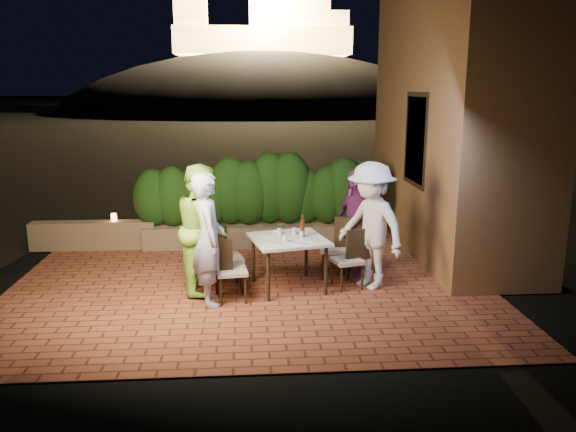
{
  "coord_description": "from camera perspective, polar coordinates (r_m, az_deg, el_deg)",
  "views": [
    {
      "loc": [
        -0.02,
        -7.7,
        2.85
      ],
      "look_at": [
        0.56,
        0.11,
        1.05
      ],
      "focal_mm": 35.0,
      "sensor_mm": 36.0,
      "label": 1
    }
  ],
  "objects": [
    {
      "name": "parapet_lamp",
      "position": [
        10.54,
        -17.27,
        -0.15
      ],
      "size": [
        0.1,
        0.1,
        0.14
      ],
      "primitive_type": "cylinder",
      "color": "orange",
      "rests_on": "parapet"
    },
    {
      "name": "planter",
      "position": [
        10.35,
        -2.86,
        -1.91
      ],
      "size": [
        4.2,
        0.55,
        0.4
      ],
      "primitive_type": "cube",
      "color": "#725F48",
      "rests_on": "ground"
    },
    {
      "name": "chair_left_back",
      "position": [
        8.1,
        -6.3,
        -4.14
      ],
      "size": [
        0.54,
        0.54,
        0.96
      ],
      "primitive_type": null,
      "rotation": [
        0.0,
        0.0,
        0.24
      ],
      "color": "black",
      "rests_on": "ground"
    },
    {
      "name": "terrace_floor",
      "position": [
        8.71,
        -3.87,
        -6.71
      ],
      "size": [
        7.0,
        6.0,
        0.15
      ],
      "primitive_type": "cube",
      "color": "brown",
      "rests_on": "ground"
    },
    {
      "name": "plate_centre",
      "position": [
        8.03,
        0.3,
        -2.18
      ],
      "size": [
        0.2,
        0.2,
        0.01
      ],
      "primitive_type": "cylinder",
      "color": "white",
      "rests_on": "dining_table"
    },
    {
      "name": "window_frame",
      "position": [
        9.66,
        12.94,
        7.57
      ],
      "size": [
        0.06,
        1.15,
        1.55
      ],
      "primitive_type": "cube",
      "color": "black",
      "rests_on": "building_wall"
    },
    {
      "name": "diner_blue",
      "position": [
        7.48,
        -8.09,
        -2.34
      ],
      "size": [
        0.55,
        0.72,
        1.79
      ],
      "primitive_type": "imported",
      "rotation": [
        0.0,
        0.0,
        1.76
      ],
      "color": "#A0AFCE",
      "rests_on": "ground"
    },
    {
      "name": "glass_se",
      "position": [
        8.19,
        0.63,
        -1.54
      ],
      "size": [
        0.06,
        0.06,
        0.1
      ],
      "primitive_type": "cylinder",
      "color": "silver",
      "rests_on": "dining_table"
    },
    {
      "name": "beer_bottle",
      "position": [
        8.06,
        1.5,
        -0.98
      ],
      "size": [
        0.06,
        0.06,
        0.32
      ],
      "primitive_type": null,
      "color": "#4B1D0C",
      "rests_on": "dining_table"
    },
    {
      "name": "plate_ne",
      "position": [
        7.9,
        2.2,
        -2.43
      ],
      "size": [
        0.22,
        0.22,
        0.01
      ],
      "primitive_type": "cylinder",
      "color": "white",
      "rests_on": "dining_table"
    },
    {
      "name": "glass_nw",
      "position": [
        7.8,
        -0.27,
        -2.26
      ],
      "size": [
        0.06,
        0.06,
        0.11
      ],
      "primitive_type": "cylinder",
      "color": "silver",
      "rests_on": "dining_table"
    },
    {
      "name": "plate_sw",
      "position": [
        8.16,
        -2.09,
        -1.93
      ],
      "size": [
        0.22,
        0.22,
        0.01
      ],
      "primitive_type": "cylinder",
      "color": "white",
      "rests_on": "dining_table"
    },
    {
      "name": "fortress",
      "position": [
        68.16,
        -2.62,
        19.36
      ],
      "size": [
        26.0,
        8.0,
        8.0
      ],
      "primitive_type": null,
      "color": "#FFCC7A",
      "rests_on": "hill"
    },
    {
      "name": "dining_table",
      "position": [
        8.12,
        0.05,
        -4.81
      ],
      "size": [
        1.21,
        1.21,
        0.75
      ],
      "primitive_type": null,
      "rotation": [
        0.0,
        0.0,
        0.23
      ],
      "color": "white",
      "rests_on": "ground"
    },
    {
      "name": "plate_nw",
      "position": [
        7.76,
        -1.35,
        -2.71
      ],
      "size": [
        0.21,
        0.21,
        0.01
      ],
      "primitive_type": "cylinder",
      "color": "white",
      "rests_on": "dining_table"
    },
    {
      "name": "diner_purple",
      "position": [
        8.67,
        6.83,
        -0.68
      ],
      "size": [
        0.68,
        1.04,
        1.64
      ],
      "primitive_type": "imported",
      "rotation": [
        0.0,
        0.0,
        -1.26
      ],
      "color": "#712775",
      "rests_on": "ground"
    },
    {
      "name": "chair_left_front",
      "position": [
        7.67,
        -5.77,
        -5.45
      ],
      "size": [
        0.45,
        0.45,
        0.88
      ],
      "primitive_type": null,
      "rotation": [
        0.0,
        0.0,
        0.13
      ],
      "color": "black",
      "rests_on": "ground"
    },
    {
      "name": "window_pane",
      "position": [
        9.67,
        13.0,
        7.57
      ],
      "size": [
        0.08,
        1.0,
        1.4
      ],
      "primitive_type": "cube",
      "color": "black",
      "rests_on": "building_wall"
    },
    {
      "name": "chair_right_back",
      "position": [
        8.59,
        4.84,
        -3.16
      ],
      "size": [
        0.51,
        0.51,
        0.95
      ],
      "primitive_type": null,
      "rotation": [
        0.0,
        0.0,
        2.96
      ],
      "color": "black",
      "rests_on": "ground"
    },
    {
      "name": "chair_right_front",
      "position": [
        8.16,
        6.05,
        -4.39
      ],
      "size": [
        0.49,
        0.49,
        0.86
      ],
      "primitive_type": null,
      "rotation": [
        0.0,
        0.0,
        3.41
      ],
      "color": "black",
      "rests_on": "ground"
    },
    {
      "name": "hill",
      "position": [
        68.08,
        -2.5,
        7.14
      ],
      "size": [
        52.0,
        40.0,
        22.0
      ],
      "primitive_type": "ellipsoid",
      "color": "black",
      "rests_on": "ground"
    },
    {
      "name": "glass_sw",
      "position": [
        8.12,
        -0.87,
        -1.64
      ],
      "size": [
        0.06,
        0.06,
        0.11
      ],
      "primitive_type": "cylinder",
      "color": "silver",
      "rests_on": "dining_table"
    },
    {
      "name": "bowl",
      "position": [
        8.23,
        -1.1,
        -1.7
      ],
      "size": [
        0.18,
        0.18,
        0.04
      ],
      "primitive_type": "imported",
      "rotation": [
        0.0,
        0.0,
        -0.1
      ],
      "color": "white",
      "rests_on": "dining_table"
    },
    {
      "name": "diner_green",
      "position": [
        7.97,
        -8.71,
        -1.26
      ],
      "size": [
        0.73,
        0.92,
        1.83
      ],
      "primitive_type": "imported",
      "rotation": [
        0.0,
        0.0,
        1.62
      ],
      "color": "#9CE046",
      "rests_on": "ground"
    },
    {
      "name": "ground",
      "position": [
        8.22,
        -3.85,
        -7.52
      ],
      "size": [
        400.0,
        400.0,
        0.0
      ],
      "primitive_type": "plane",
      "color": "black",
      "rests_on": "ground"
    },
    {
      "name": "plate_se",
      "position": [
        8.33,
        1.53,
        -1.63
      ],
      "size": [
        0.21,
        0.21,
        0.01
      ],
      "primitive_type": "cylinder",
      "color": "white",
      "rests_on": "dining_table"
    },
    {
      "name": "building_wall",
      "position": [
        10.36,
        16.52,
        10.48
      ],
      "size": [
        1.6,
        5.0,
        5.0
      ],
      "primitive_type": "cube",
      "color": "olive",
      "rests_on": "ground"
    },
    {
      "name": "glass_ne",
      "position": [
        7.96,
        1.37,
        -1.95
      ],
      "size": [
        0.06,
        0.06,
        0.11
      ],
      "primitive_type": "cylinder",
      "color": "silver",
      "rests_on": "dining_table"
    },
    {
      "name": "diner_white",
      "position": [
        8.1,
        8.41,
        -0.99
      ],
      "size": [
        1.22,
        1.37,
        1.84
      ],
      "primitive_type": "imported",
      "rotation": [
        0.0,
        0.0,
        -0.99
      ],
      "color": "white",
      "rests_on": "ground"
    },
    {
      "name": "hedge",
      "position": [
        10.18,
        -2.9,
        2.17
      ],
      "size": [
        4.0,
        0.7,
        1.1
      ],
      "primitive_type": null,
      "color": "#14360E",
      "rests_on": "planter"
    },
    {
      "name": "parapet",
      "position": [
        10.7,
        -19.14,
        -1.85
      ],
      "size": [
        2.2,
        0.3,
        0.5
      ],
      "primitive_type": "cube",
      "color": "#725F48",
      "rests_on": "ground"
    },
    {
      "name": "plate_front",
      "position": [
        7.74,
        1.02,
        -2.74
      ],
      "size": [
        0.23,
        0.23,
        0.01
      ],
      "primitive_type": "cylinder",
      "color": "white",
      "rests_on": "dining_table"
    }
  ]
}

